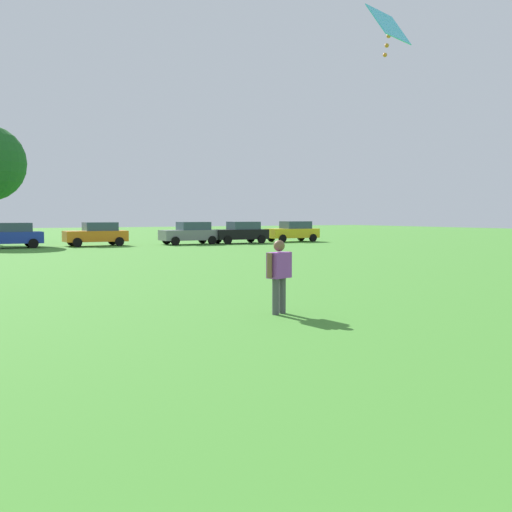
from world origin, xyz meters
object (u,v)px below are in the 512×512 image
at_px(kite, 389,27).
at_px(parked_car_gray_4, 190,233).
at_px(adult_bystander, 279,270).
at_px(parked_car_black_5, 241,232).
at_px(parked_car_blue_2, 9,235).
at_px(parked_car_orange_3, 97,234).
at_px(parked_car_yellow_6, 293,231).

height_order(kite, parked_car_gray_4, kite).
relative_size(adult_bystander, parked_car_black_5, 0.38).
bearing_deg(kite, parked_car_black_5, 68.72).
bearing_deg(parked_car_black_5, parked_car_blue_2, -4.07).
relative_size(kite, parked_car_black_5, 0.31).
height_order(kite, parked_car_blue_2, kite).
bearing_deg(adult_bystander, parked_car_gray_4, 50.53).
distance_m(parked_car_blue_2, parked_car_gray_4, 12.59).
bearing_deg(parked_car_blue_2, parked_car_orange_3, -178.90).
bearing_deg(kite, parked_car_yellow_6, 61.31).
bearing_deg(adult_bystander, parked_car_blue_2, 73.18).
bearing_deg(adult_bystander, parked_car_black_5, 43.79).
bearing_deg(parked_car_gray_4, adult_bystander, 70.99).
xyz_separation_m(parked_car_blue_2, parked_car_gray_4, (12.56, -0.88, 0.00)).
height_order(parked_car_gray_4, parked_car_yellow_6, same).
distance_m(parked_car_blue_2, parked_car_black_5, 16.67).
xyz_separation_m(parked_car_blue_2, parked_car_black_5, (16.63, -1.18, 0.00)).
height_order(parked_car_blue_2, parked_car_black_5, same).
distance_m(kite, parked_car_black_5, 33.48).
height_order(kite, parked_car_orange_3, kite).
height_order(parked_car_blue_2, parked_car_gray_4, same).
relative_size(parked_car_orange_3, parked_car_black_5, 1.00).
bearing_deg(parked_car_black_5, parked_car_orange_3, -6.82).
xyz_separation_m(kite, parked_car_black_5, (11.98, 30.76, -5.64)).
bearing_deg(parked_car_gray_4, kite, 75.72).
distance_m(parked_car_blue_2, parked_car_orange_3, 5.80).
bearing_deg(parked_car_blue_2, parked_car_black_5, 175.93).
distance_m(adult_bystander, parked_car_black_5, 33.66).
distance_m(adult_bystander, parked_car_orange_3, 31.84).
xyz_separation_m(kite, parked_car_gray_4, (7.91, 31.06, -5.64)).
height_order(adult_bystander, kite, kite).
xyz_separation_m(adult_bystander, parked_car_orange_3, (3.80, 31.61, -0.12)).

